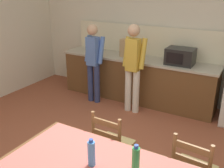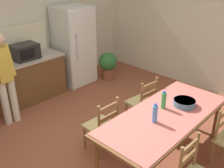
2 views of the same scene
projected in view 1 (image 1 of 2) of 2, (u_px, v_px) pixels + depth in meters
ground_plane at (109, 168)px, 3.47m from camera, size 8.32×8.32×0.00m
wall_back at (177, 30)px, 5.11m from camera, size 6.52×0.12×2.90m
kitchen_counter at (137, 79)px, 5.41m from camera, size 3.21×0.66×0.90m
counter_splashback at (144, 40)px, 5.39m from camera, size 3.17×0.03×0.60m
microwave at (180, 56)px, 4.78m from camera, size 0.50×0.39×0.30m
paper_bag at (127, 48)px, 5.27m from camera, size 0.24×0.16×0.36m
bottle_near_centre at (91, 153)px, 2.34m from camera, size 0.07×0.07×0.27m
bottle_off_centre at (136, 159)px, 2.26m from camera, size 0.07×0.07×0.27m
chair_side_far_left at (112, 145)px, 3.21m from camera, size 0.43×0.41×0.91m
person_at_sink at (93, 60)px, 5.16m from camera, size 0.40×0.27×1.58m
person_at_counter at (133, 64)px, 4.73m from camera, size 0.41×0.29×1.65m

